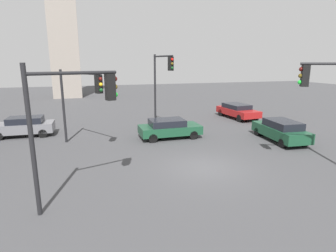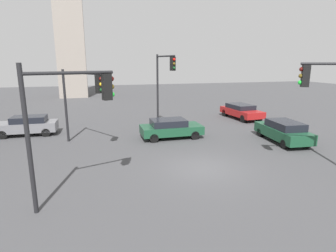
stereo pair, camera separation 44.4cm
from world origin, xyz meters
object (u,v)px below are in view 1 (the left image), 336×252
(traffic_light_0, at_px, (80,92))
(car_3, at_px, (24,126))
(traffic_light_3, at_px, (162,77))
(car_4, at_px, (237,111))
(traffic_light_2, at_px, (334,93))
(car_1, at_px, (169,128))
(traffic_light_1, at_px, (73,108))
(car_0, at_px, (281,130))

(traffic_light_0, xyz_separation_m, car_3, (-4.10, 4.34, -2.79))
(traffic_light_3, height_order, car_4, traffic_light_3)
(traffic_light_2, xyz_separation_m, car_1, (-5.42, 8.21, -3.14))
(traffic_light_1, xyz_separation_m, car_3, (-3.91, 11.44, -2.92))
(traffic_light_0, height_order, car_1, traffic_light_0)
(traffic_light_1, distance_m, car_3, 12.44)
(car_0, height_order, car_4, car_0)
(traffic_light_0, relative_size, traffic_light_1, 0.92)
(traffic_light_1, distance_m, traffic_light_3, 12.17)
(traffic_light_1, height_order, traffic_light_2, traffic_light_2)
(traffic_light_1, xyz_separation_m, car_4, (14.52, 12.70, -2.93))
(car_1, distance_m, car_4, 9.74)
(traffic_light_2, xyz_separation_m, car_3, (-15.39, 11.78, -3.10))
(traffic_light_2, xyz_separation_m, traffic_light_3, (-5.20, 10.74, 0.32))
(car_1, height_order, car_3, car_3)
(traffic_light_1, bearing_deg, traffic_light_2, -19.58)
(traffic_light_0, relative_size, traffic_light_2, 0.88)
(traffic_light_0, height_order, traffic_light_2, traffic_light_2)
(traffic_light_1, height_order, traffic_light_3, traffic_light_3)
(car_1, bearing_deg, car_0, -22.81)
(traffic_light_3, relative_size, car_3, 1.39)
(traffic_light_1, relative_size, car_4, 1.10)
(traffic_light_2, bearing_deg, car_1, -28.53)
(traffic_light_2, height_order, car_4, traffic_light_2)
(traffic_light_1, relative_size, traffic_light_3, 0.89)
(car_1, xyz_separation_m, car_4, (8.46, 4.83, 0.03))
(traffic_light_2, relative_size, car_1, 1.27)
(traffic_light_0, xyz_separation_m, traffic_light_3, (6.10, 3.30, 0.64))
(car_0, height_order, car_1, car_0)
(car_4, bearing_deg, traffic_light_0, -73.00)
(traffic_light_3, relative_size, car_1, 1.36)
(car_0, bearing_deg, traffic_light_2, 168.24)
(car_0, xyz_separation_m, car_4, (1.44, 7.88, -0.02))
(car_0, relative_size, car_4, 0.97)
(traffic_light_0, height_order, car_3, traffic_light_0)
(car_0, bearing_deg, traffic_light_0, 85.43)
(traffic_light_3, bearing_deg, traffic_light_0, -76.12)
(traffic_light_3, xyz_separation_m, car_0, (6.80, -5.58, -3.41))
(car_3, relative_size, car_4, 0.89)
(traffic_light_1, relative_size, traffic_light_2, 0.95)
(car_3, distance_m, car_4, 18.47)
(traffic_light_1, distance_m, traffic_light_2, 11.50)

